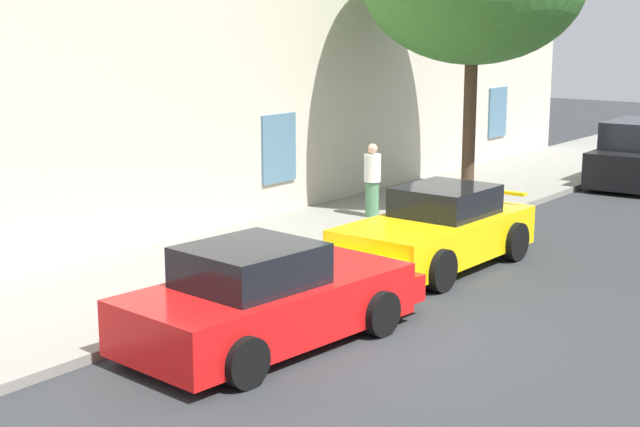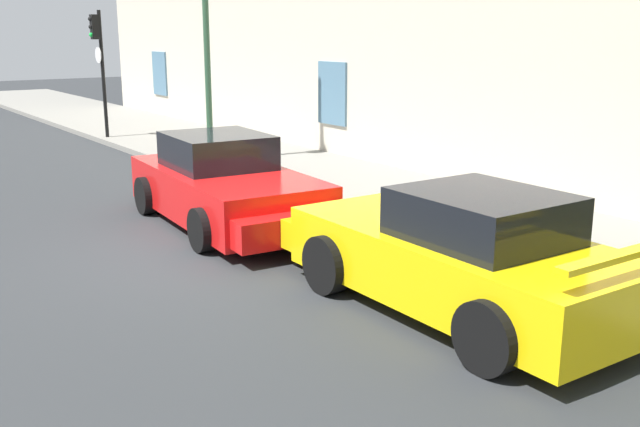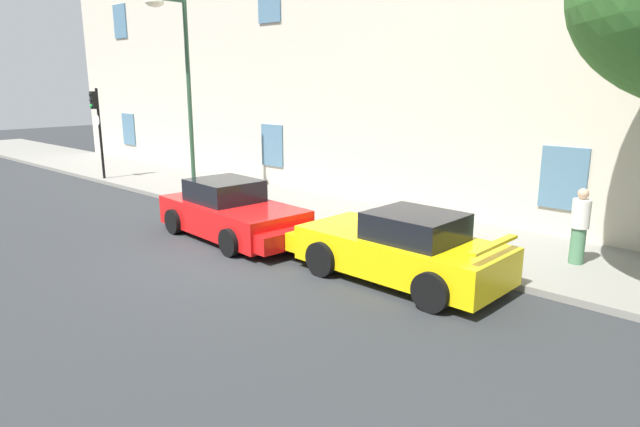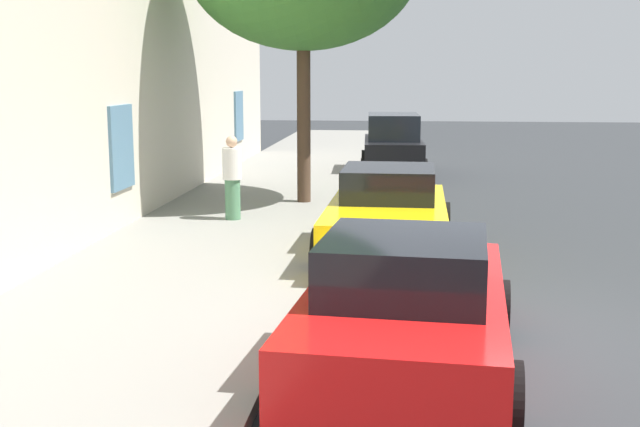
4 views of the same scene
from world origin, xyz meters
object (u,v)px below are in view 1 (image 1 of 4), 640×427
sportscar_red_lead (275,298)px  sportscar_yellow_flank (431,234)px  pedestrian_admiring (372,180)px  hatchback_parked (637,156)px

sportscar_red_lead → sportscar_yellow_flank: (4.64, 0.31, 0.02)m
sportscar_red_lead → pedestrian_admiring: size_ratio=2.92×
sportscar_red_lead → hatchback_parked: 15.30m
sportscar_yellow_flank → hatchback_parked: bearing=0.4°
sportscar_yellow_flank → hatchback_parked: (10.65, 0.08, 0.17)m
sportscar_red_lead → sportscar_yellow_flank: bearing=3.8°
sportscar_yellow_flank → pedestrian_admiring: pedestrian_admiring is taller
sportscar_red_lead → sportscar_yellow_flank: 4.65m
sportscar_yellow_flank → pedestrian_admiring: size_ratio=2.86×
pedestrian_admiring → sportscar_red_lead: bearing=-155.1°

